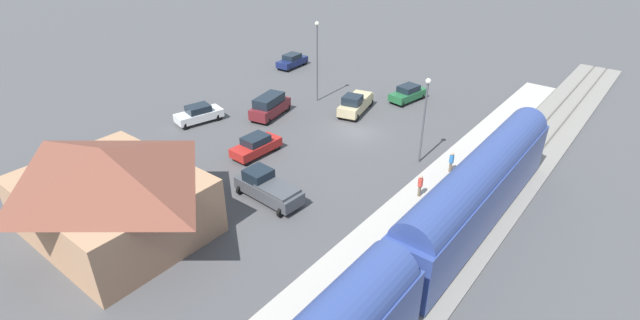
% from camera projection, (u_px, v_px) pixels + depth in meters
% --- Properties ---
extents(ground_plane, '(200.00, 200.00, 0.00)m').
position_uv_depth(ground_plane, '(357.00, 132.00, 44.13)').
color(ground_plane, '#4C4C4F').
extents(railway_track, '(4.80, 70.00, 0.30)m').
position_uv_depth(railway_track, '(507.00, 180.00, 36.52)').
color(railway_track, gray).
rests_on(railway_track, ground).
extents(platform, '(3.20, 46.00, 0.30)m').
position_uv_depth(platform, '(458.00, 164.00, 38.65)').
color(platform, '#B7B2A8').
rests_on(platform, ground).
extents(station_building, '(12.16, 9.62, 6.14)m').
position_uv_depth(station_building, '(110.00, 189.00, 29.65)').
color(station_building, tan).
rests_on(station_building, ground).
extents(pedestrian_on_platform, '(0.36, 0.36, 1.71)m').
position_uv_depth(pedestrian_on_platform, '(451.00, 161.00, 36.73)').
color(pedestrian_on_platform, brown).
rests_on(pedestrian_on_platform, platform).
extents(pedestrian_waiting_far, '(0.36, 0.36, 1.71)m').
position_uv_depth(pedestrian_waiting_far, '(420.00, 184.00, 33.72)').
color(pedestrian_waiting_far, brown).
rests_on(pedestrian_waiting_far, platform).
extents(sedan_red, '(1.99, 4.56, 1.74)m').
position_uv_depth(sedan_red, '(256.00, 145.00, 39.90)').
color(sedan_red, red).
rests_on(sedan_red, ground).
extents(pickup_tan, '(3.17, 5.71, 2.14)m').
position_uv_depth(pickup_tan, '(355.00, 103.00, 47.71)').
color(pickup_tan, '#C6B284').
rests_on(pickup_tan, ground).
extents(sedan_navy, '(2.11, 4.60, 1.74)m').
position_uv_depth(sedan_navy, '(292.00, 61.00, 60.68)').
color(sedan_navy, navy).
rests_on(sedan_navy, ground).
extents(sedan_green, '(2.54, 4.74, 1.74)m').
position_uv_depth(sedan_green, '(408.00, 93.00, 50.58)').
color(sedan_green, '#236638').
rests_on(sedan_green, ground).
extents(suv_maroon, '(2.90, 5.19, 2.22)m').
position_uv_depth(suv_maroon, '(270.00, 106.00, 46.82)').
color(suv_maroon, maroon).
rests_on(suv_maroon, ground).
extents(pickup_charcoal, '(5.51, 2.73, 2.14)m').
position_uv_depth(pickup_charcoal, '(268.00, 187.00, 33.85)').
color(pickup_charcoal, '#47494F').
rests_on(pickup_charcoal, ground).
extents(sedan_white, '(2.88, 4.81, 1.74)m').
position_uv_depth(sedan_white, '(199.00, 114.00, 45.74)').
color(sedan_white, white).
rests_on(sedan_white, ground).
extents(light_pole_near_platform, '(0.44, 0.44, 7.27)m').
position_uv_depth(light_pole_near_platform, '(425.00, 111.00, 36.98)').
color(light_pole_near_platform, '#515156').
rests_on(light_pole_near_platform, ground).
extents(light_pole_lot_center, '(0.44, 0.44, 8.45)m').
position_uv_depth(light_pole_lot_center, '(317.00, 53.00, 48.53)').
color(light_pole_lot_center, '#515156').
rests_on(light_pole_lot_center, ground).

